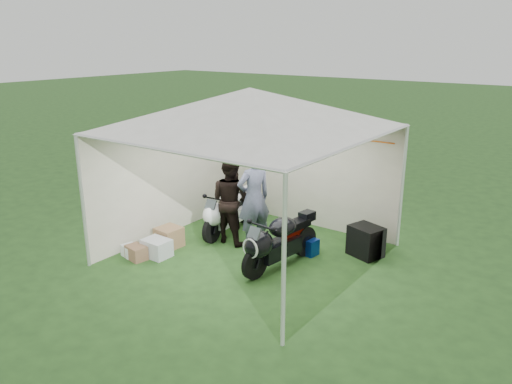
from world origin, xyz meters
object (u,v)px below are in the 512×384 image
(canopy_tent, at_px, (251,113))
(person_dark_jacket, at_px, (231,200))
(motorcycle_white, at_px, (227,211))
(equipment_box, at_px, (366,241))
(person_blue_jacket, at_px, (254,198))
(crate_0, at_px, (157,248))
(crate_2, at_px, (130,251))
(crate_1, at_px, (169,237))
(crate_3, at_px, (136,253))
(motorcycle_black, at_px, (277,241))
(paddock_stand, at_px, (307,246))

(canopy_tent, bearing_deg, person_dark_jacket, 158.39)
(motorcycle_white, height_order, equipment_box, motorcycle_white)
(canopy_tent, bearing_deg, equipment_box, 34.59)
(person_blue_jacket, xyz_separation_m, crate_0, (-1.12, -1.44, -0.78))
(motorcycle_white, relative_size, crate_2, 6.21)
(crate_2, bearing_deg, person_dark_jacket, 57.27)
(motorcycle_white, relative_size, person_dark_jacket, 1.05)
(motorcycle_white, height_order, crate_1, motorcycle_white)
(crate_1, relative_size, crate_3, 1.13)
(motorcycle_white, distance_m, equipment_box, 2.78)
(crate_1, bearing_deg, motorcycle_white, 67.25)
(motorcycle_black, bearing_deg, paddock_stand, 90.00)
(equipment_box, distance_m, crate_2, 4.26)
(canopy_tent, height_order, equipment_box, canopy_tent)
(motorcycle_black, relative_size, paddock_stand, 4.55)
(person_blue_jacket, bearing_deg, crate_2, -19.04)
(crate_0, bearing_deg, motorcycle_black, 23.19)
(equipment_box, bearing_deg, crate_1, -150.47)
(motorcycle_white, xyz_separation_m, crate_2, (-0.74, -1.87, -0.38))
(person_dark_jacket, xyz_separation_m, crate_2, (-1.04, -1.62, -0.74))
(motorcycle_white, relative_size, crate_3, 4.73)
(paddock_stand, height_order, equipment_box, equipment_box)
(person_dark_jacket, bearing_deg, crate_1, 51.44)
(crate_0, height_order, crate_2, crate_0)
(motorcycle_black, relative_size, person_blue_jacket, 0.97)
(canopy_tent, xyz_separation_m, person_dark_jacket, (-0.69, 0.27, -1.73))
(motorcycle_white, height_order, motorcycle_black, motorcycle_black)
(canopy_tent, relative_size, crate_0, 11.74)
(person_blue_jacket, bearing_deg, crate_0, -15.53)
(canopy_tent, bearing_deg, person_blue_jacket, 120.25)
(motorcycle_white, distance_m, crate_1, 1.27)
(person_blue_jacket, bearing_deg, person_dark_jacket, -56.09)
(person_dark_jacket, bearing_deg, canopy_tent, 161.04)
(motorcycle_black, distance_m, crate_2, 2.71)
(person_blue_jacket, relative_size, crate_1, 4.45)
(person_dark_jacket, relative_size, crate_2, 5.90)
(person_dark_jacket, height_order, crate_2, person_dark_jacket)
(crate_0, bearing_deg, person_blue_jacket, 52.13)
(motorcycle_white, xyz_separation_m, crate_3, (-0.54, -1.89, -0.36))
(person_blue_jacket, relative_size, crate_0, 3.91)
(equipment_box, bearing_deg, person_dark_jacket, -159.32)
(crate_1, bearing_deg, motorcycle_black, 11.02)
(motorcycle_black, height_order, crate_2, motorcycle_black)
(paddock_stand, bearing_deg, canopy_tent, -141.89)
(crate_3, bearing_deg, person_dark_jacket, 62.69)
(paddock_stand, relative_size, crate_3, 1.07)
(motorcycle_black, distance_m, crate_0, 2.23)
(canopy_tent, bearing_deg, crate_3, -138.21)
(canopy_tent, relative_size, person_dark_jacket, 3.36)
(crate_1, bearing_deg, crate_2, -109.63)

